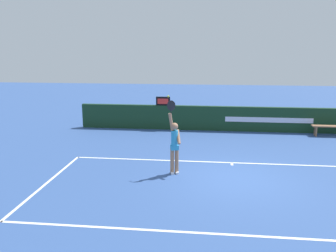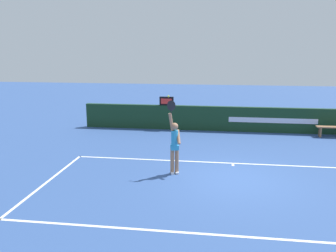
# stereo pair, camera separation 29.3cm
# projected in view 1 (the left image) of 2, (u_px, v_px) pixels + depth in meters

# --- Properties ---
(ground_plane) EXTENTS (60.00, 60.00, 0.00)m
(ground_plane) POSITION_uv_depth(u_px,v_px,m) (235.00, 178.00, 11.37)
(ground_plane) COLOR #314F8B
(court_lines) EXTENTS (11.86, 5.27, 0.00)m
(court_lines) POSITION_uv_depth(u_px,v_px,m) (237.00, 190.00, 10.42)
(court_lines) COLOR white
(court_lines) RESTS_ON ground
(back_wall) EXTENTS (15.00, 0.26, 1.25)m
(back_wall) POSITION_uv_depth(u_px,v_px,m) (226.00, 119.00, 17.83)
(back_wall) COLOR #16351E
(back_wall) RESTS_ON ground
(speed_display) EXTENTS (0.72, 0.15, 0.44)m
(speed_display) POSITION_uv_depth(u_px,v_px,m) (163.00, 101.00, 17.99)
(speed_display) COLOR black
(speed_display) RESTS_ON back_wall
(tennis_player) EXTENTS (0.49, 0.44, 2.49)m
(tennis_player) POSITION_uv_depth(u_px,v_px,m) (174.00, 144.00, 11.60)
(tennis_player) COLOR #9D7153
(tennis_player) RESTS_ON ground
(tennis_ball) EXTENTS (0.07, 0.07, 0.07)m
(tennis_ball) POSITION_uv_depth(u_px,v_px,m) (168.00, 96.00, 11.38)
(tennis_ball) COLOR #CDDC2E
(courtside_bench_near) EXTENTS (1.52, 0.37, 0.51)m
(courtside_bench_near) POSITION_uv_depth(u_px,v_px,m) (328.00, 128.00, 16.74)
(courtside_bench_near) COLOR #936546
(courtside_bench_near) RESTS_ON ground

